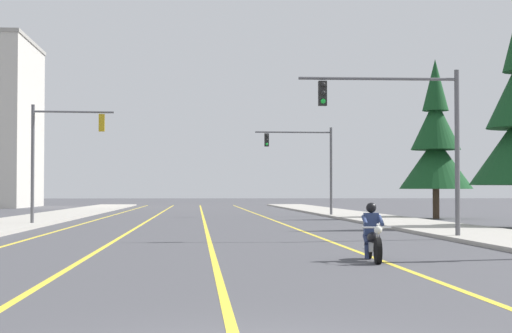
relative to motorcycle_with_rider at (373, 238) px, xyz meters
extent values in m
cube|color=yellow|center=(-3.93, 33.37, -0.58)|extent=(0.16, 100.00, 0.01)
cube|color=yellow|center=(-7.26, 33.37, -0.58)|extent=(0.16, 100.00, 0.01)
cube|color=yellow|center=(0.26, 33.37, -0.58)|extent=(0.16, 100.00, 0.01)
cube|color=yellow|center=(-10.49, 33.37, -0.58)|extent=(0.16, 100.00, 0.01)
cube|color=#ADA89E|center=(6.73, 28.37, -0.52)|extent=(4.40, 110.00, 0.14)
cube|color=#ADA89E|center=(-14.08, 28.37, -0.52)|extent=(4.40, 110.00, 0.14)
cylinder|color=black|center=(-0.05, -0.82, -0.27)|extent=(0.16, 0.65, 0.64)
cylinder|color=black|center=(0.05, 0.72, -0.27)|extent=(0.16, 0.65, 0.64)
cylinder|color=silver|center=(-0.04, -0.72, 0.05)|extent=(0.09, 0.33, 0.68)
sphere|color=white|center=(-0.05, -0.87, 0.23)|extent=(0.20, 0.20, 0.20)
cylinder|color=silver|center=(-0.04, -0.67, 0.28)|extent=(0.70, 0.09, 0.04)
ellipsoid|color=black|center=(-0.01, -0.17, 0.01)|extent=(0.35, 0.58, 0.28)
cube|color=silver|center=(0.00, -0.05, -0.22)|extent=(0.27, 0.45, 0.24)
cube|color=black|center=(0.02, 0.27, -0.05)|extent=(0.31, 0.54, 0.12)
cube|color=black|center=(0.04, 0.67, 0.03)|extent=(0.22, 0.37, 0.08)
cylinder|color=silver|center=(-0.12, 0.36, -0.29)|extent=(0.11, 0.55, 0.08)
cube|color=navy|center=(0.02, 0.23, 0.33)|extent=(0.37, 0.26, 0.56)
sphere|color=black|center=(0.01, 0.21, 0.74)|extent=(0.26, 0.26, 0.26)
cylinder|color=navy|center=(0.15, 0.08, -0.05)|extent=(0.17, 0.45, 0.30)
cylinder|color=navy|center=(0.16, -0.10, -0.35)|extent=(0.12, 0.16, 0.35)
cylinder|color=navy|center=(0.20, -0.04, 0.43)|extent=(0.13, 0.53, 0.27)
cylinder|color=navy|center=(-0.13, 0.10, -0.05)|extent=(0.17, 0.45, 0.30)
cylinder|color=navy|center=(-0.16, -0.08, -0.35)|extent=(0.12, 0.16, 0.35)
cylinder|color=navy|center=(-0.20, -0.02, 0.43)|extent=(0.13, 0.53, 0.27)
cylinder|color=#56565B|center=(5.13, 9.11, 2.51)|extent=(0.18, 0.18, 6.20)
cylinder|color=#56565B|center=(2.21, 9.14, 5.26)|extent=(5.83, 0.18, 0.11)
cube|color=black|center=(0.17, 9.17, 4.71)|extent=(0.30, 0.24, 0.90)
sphere|color=black|center=(0.17, 9.01, 5.01)|extent=(0.18, 0.18, 0.18)
sphere|color=black|center=(0.17, 9.01, 4.71)|extent=(0.18, 0.18, 0.18)
sphere|color=green|center=(0.17, 9.01, 4.41)|extent=(0.18, 0.18, 0.18)
cylinder|color=#56565B|center=(-12.76, 22.41, 2.51)|extent=(0.18, 0.18, 6.20)
cylinder|color=#56565B|center=(-10.72, 22.52, 5.26)|extent=(4.08, 0.32, 0.11)
cube|color=#B79319|center=(-9.29, 22.59, 4.71)|extent=(0.31, 0.26, 0.90)
sphere|color=black|center=(-9.30, 22.75, 5.01)|extent=(0.18, 0.18, 0.18)
sphere|color=black|center=(-9.30, 22.75, 4.71)|extent=(0.18, 0.18, 0.18)
sphere|color=green|center=(-9.30, 22.75, 4.41)|extent=(0.18, 0.18, 0.18)
cylinder|color=#56565B|center=(4.96, 36.22, 2.51)|extent=(0.18, 0.18, 6.20)
cylinder|color=#56565B|center=(2.30, 36.14, 5.26)|extent=(5.31, 0.27, 0.11)
cube|color=black|center=(0.44, 36.08, 4.71)|extent=(0.31, 0.25, 0.90)
sphere|color=black|center=(0.45, 35.92, 5.01)|extent=(0.18, 0.18, 0.18)
sphere|color=black|center=(0.45, 35.92, 4.71)|extent=(0.18, 0.18, 0.18)
sphere|color=green|center=(0.45, 35.92, 4.41)|extent=(0.18, 0.18, 0.18)
cylinder|color=#4C3828|center=(10.96, 31.42, 0.37)|extent=(0.43, 0.43, 1.91)
cone|color=#14421E|center=(10.96, 31.42, 3.00)|extent=(4.68, 4.68, 3.35)
cone|color=#14421E|center=(10.96, 31.42, 5.52)|extent=(3.18, 3.18, 3.35)
cone|color=#14421E|center=(10.96, 31.42, 8.03)|extent=(1.68, 1.68, 3.35)
camera|label=1|loc=(-4.38, -20.20, 1.15)|focal=57.55mm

